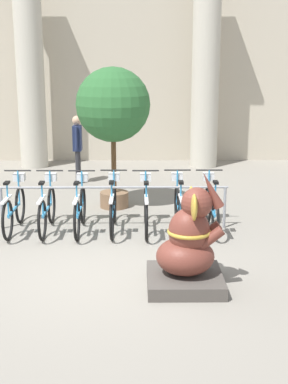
# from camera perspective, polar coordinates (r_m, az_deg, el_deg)

# --- Properties ---
(ground_plane) EXTENTS (60.00, 60.00, 0.00)m
(ground_plane) POSITION_cam_1_polar(r_m,az_deg,el_deg) (7.78, -4.65, -8.27)
(ground_plane) COLOR gray
(building_facade) EXTENTS (20.00, 0.20, 6.00)m
(building_facade) POSITION_cam_1_polar(r_m,az_deg,el_deg) (15.79, -2.66, 14.22)
(building_facade) COLOR #BCB29E
(building_facade) RESTS_ON ground_plane
(column_left) EXTENTS (0.93, 0.93, 5.16)m
(column_left) POSITION_cam_1_polar(r_m,az_deg,el_deg) (15.07, -12.05, 12.51)
(column_left) COLOR #BCB7A8
(column_left) RESTS_ON ground_plane
(column_right) EXTENTS (0.93, 0.93, 5.16)m
(column_right) POSITION_cam_1_polar(r_m,az_deg,el_deg) (14.90, 6.59, 12.70)
(column_right) COLOR #BCB7A8
(column_right) RESTS_ON ground_plane
(bike_rack) EXTENTS (4.06, 0.05, 0.77)m
(bike_rack) POSITION_cam_1_polar(r_m,az_deg,el_deg) (9.44, -3.30, -0.32)
(bike_rack) COLOR gray
(bike_rack) RESTS_ON ground_plane
(bicycle_0) EXTENTS (0.48, 1.66, 1.01)m
(bicycle_0) POSITION_cam_1_polar(r_m,az_deg,el_deg) (9.62, -13.66, -1.67)
(bicycle_0) COLOR black
(bicycle_0) RESTS_ON ground_plane
(bicycle_1) EXTENTS (0.48, 1.66, 1.01)m
(bicycle_1) POSITION_cam_1_polar(r_m,az_deg,el_deg) (9.50, -10.28, -1.69)
(bicycle_1) COLOR black
(bicycle_1) RESTS_ON ground_plane
(bicycle_2) EXTENTS (0.48, 1.66, 1.01)m
(bicycle_2) POSITION_cam_1_polar(r_m,az_deg,el_deg) (9.41, -6.83, -1.73)
(bicycle_2) COLOR black
(bicycle_2) RESTS_ON ground_plane
(bicycle_3) EXTENTS (0.48, 1.66, 1.01)m
(bicycle_3) POSITION_cam_1_polar(r_m,az_deg,el_deg) (9.40, -3.31, -1.66)
(bicycle_3) COLOR black
(bicycle_3) RESTS_ON ground_plane
(bicycle_4) EXTENTS (0.48, 1.66, 1.01)m
(bicycle_4) POSITION_cam_1_polar(r_m,az_deg,el_deg) (9.35, 0.21, -1.73)
(bicycle_4) COLOR black
(bicycle_4) RESTS_ON ground_plane
(bicycle_5) EXTENTS (0.48, 1.66, 1.01)m
(bicycle_5) POSITION_cam_1_polar(r_m,az_deg,el_deg) (9.42, 3.71, -1.64)
(bicycle_5) COLOR black
(bicycle_5) RESTS_ON ground_plane
(bicycle_6) EXTENTS (0.48, 1.66, 1.01)m
(bicycle_6) POSITION_cam_1_polar(r_m,az_deg,el_deg) (9.47, 7.19, -1.63)
(bicycle_6) COLOR black
(bicycle_6) RESTS_ON ground_plane
(elephant_statue) EXTENTS (1.00, 1.00, 1.58)m
(elephant_statue) POSITION_cam_1_polar(r_m,az_deg,el_deg) (7.06, 4.73, -6.01)
(elephant_statue) COLOR #4C4742
(elephant_statue) RESTS_ON ground_plane
(person_pedestrian) EXTENTS (0.22, 0.47, 1.64)m
(person_pedestrian) POSITION_cam_1_polar(r_m,az_deg,el_deg) (12.97, -7.11, 5.19)
(person_pedestrian) COLOR #28282D
(person_pedestrian) RESTS_ON ground_plane
(potted_tree) EXTENTS (1.46, 1.46, 2.81)m
(potted_tree) POSITION_cam_1_polar(r_m,az_deg,el_deg) (10.59, -3.33, 8.93)
(potted_tree) COLOR brown
(potted_tree) RESTS_ON ground_plane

